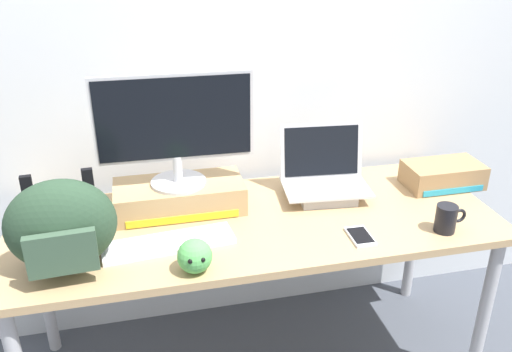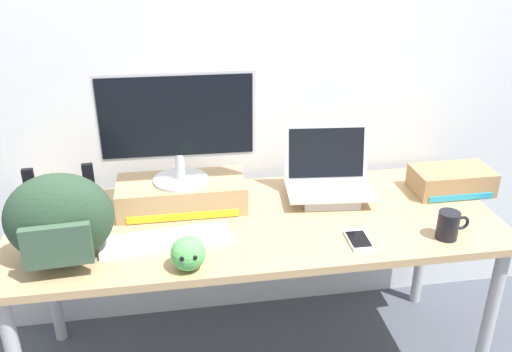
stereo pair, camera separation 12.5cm
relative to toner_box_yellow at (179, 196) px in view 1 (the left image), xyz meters
The scene contains 11 objects.
back_wall 0.67m from the toner_box_yellow, 48.56° to the left, with size 7.00×0.10×2.60m, color silver.
desk 0.33m from the toner_box_yellow, 27.59° to the right, with size 1.83×0.70×0.71m.
toner_box_yellow is the anchor object (origin of this frame).
desktop_monitor 0.29m from the toner_box_yellow, 92.02° to the right, with size 0.58×0.21×0.43m.
open_laptop 0.59m from the toner_box_yellow, ahead, with size 0.36×0.27×0.28m.
external_keyboard 0.27m from the toner_box_yellow, 104.64° to the right, with size 0.47×0.17×0.02m.
messenger_backpack 0.51m from the toner_box_yellow, 142.60° to the right, with size 0.36×0.28×0.31m.
coffee_mug 1.00m from the toner_box_yellow, 22.55° to the right, with size 0.12×0.08×0.10m.
cell_phone 0.70m from the toner_box_yellow, 30.65° to the right, with size 0.08×0.13×0.01m.
plush_toy 0.43m from the toner_box_yellow, 89.36° to the right, with size 0.11×0.11×0.11m.
toner_box_cyan 1.11m from the toner_box_yellow, ahead, with size 0.32×0.18×0.10m.
Camera 1 is at (-0.41, -1.75, 1.74)m, focal length 38.30 mm.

